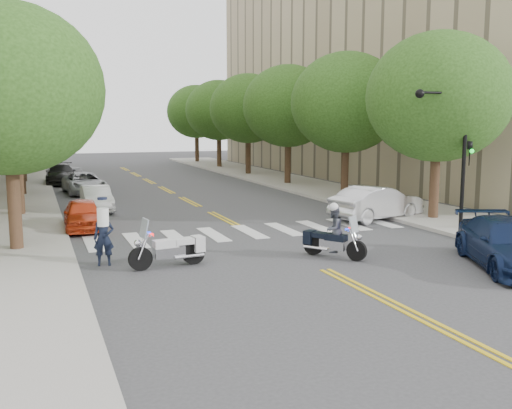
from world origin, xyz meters
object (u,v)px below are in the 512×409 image
motorcycle_parked (174,249)px  convertible (377,203)px  officer_standing (104,238)px  sedan_blue (508,244)px  motorcycle_police (332,233)px

motorcycle_parked → convertible: bearing=-71.8°
officer_standing → sedan_blue: officer_standing is taller
motorcycle_police → convertible: 7.98m
motorcycle_parked → sedan_blue: bearing=-119.4°
officer_standing → convertible: size_ratio=0.37×
officer_standing → sedan_blue: 12.54m
motorcycle_parked → sedan_blue: motorcycle_parked is taller
motorcycle_police → sedan_blue: motorcycle_police is taller
motorcycle_police → sedan_blue: bearing=109.5°
convertible → motorcycle_police: bearing=121.5°
officer_standing → convertible: 13.33m
motorcycle_police → officer_standing: bearing=-47.6°
motorcycle_police → convertible: motorcycle_police is taller
motorcycle_police → convertible: (5.52, 5.76, -0.04)m
motorcycle_police → convertible: size_ratio=0.42×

